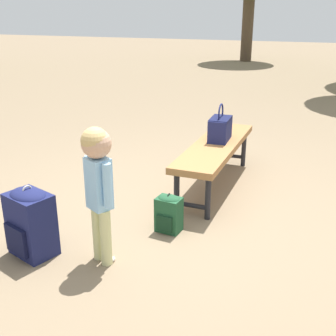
{
  "coord_description": "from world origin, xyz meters",
  "views": [
    {
      "loc": [
        3.17,
        1.06,
        1.7
      ],
      "look_at": [
        0.04,
        -0.05,
        0.45
      ],
      "focal_mm": 46.33,
      "sensor_mm": 36.0,
      "label": 1
    }
  ],
  "objects_px": {
    "park_bench": "(215,149)",
    "child_standing": "(98,175)",
    "backpack_large": "(31,220)",
    "backpack_small": "(169,212)",
    "handbag": "(220,128)"
  },
  "relations": [
    {
      "from": "backpack_large",
      "to": "backpack_small",
      "type": "height_order",
      "value": "backpack_large"
    },
    {
      "from": "child_standing",
      "to": "backpack_small",
      "type": "relative_size",
      "value": 3.0
    },
    {
      "from": "handbag",
      "to": "backpack_small",
      "type": "bearing_deg",
      "value": -6.9
    },
    {
      "from": "handbag",
      "to": "backpack_large",
      "type": "relative_size",
      "value": 0.69
    },
    {
      "from": "handbag",
      "to": "backpack_small",
      "type": "height_order",
      "value": "handbag"
    },
    {
      "from": "child_standing",
      "to": "backpack_large",
      "type": "relative_size",
      "value": 1.83
    },
    {
      "from": "backpack_small",
      "to": "park_bench",
      "type": "bearing_deg",
      "value": 172.93
    },
    {
      "from": "backpack_large",
      "to": "backpack_small",
      "type": "xyz_separation_m",
      "value": [
        -0.65,
        0.82,
        -0.1
      ]
    },
    {
      "from": "child_standing",
      "to": "backpack_large",
      "type": "distance_m",
      "value": 0.65
    },
    {
      "from": "handbag",
      "to": "backpack_small",
      "type": "distance_m",
      "value": 1.21
    },
    {
      "from": "park_bench",
      "to": "handbag",
      "type": "height_order",
      "value": "handbag"
    },
    {
      "from": "handbag",
      "to": "child_standing",
      "type": "distance_m",
      "value": 1.76
    },
    {
      "from": "child_standing",
      "to": "backpack_large",
      "type": "height_order",
      "value": "child_standing"
    },
    {
      "from": "child_standing",
      "to": "handbag",
      "type": "bearing_deg",
      "value": 165.79
    },
    {
      "from": "park_bench",
      "to": "child_standing",
      "type": "xyz_separation_m",
      "value": [
        1.58,
        -0.42,
        0.26
      ]
    }
  ]
}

